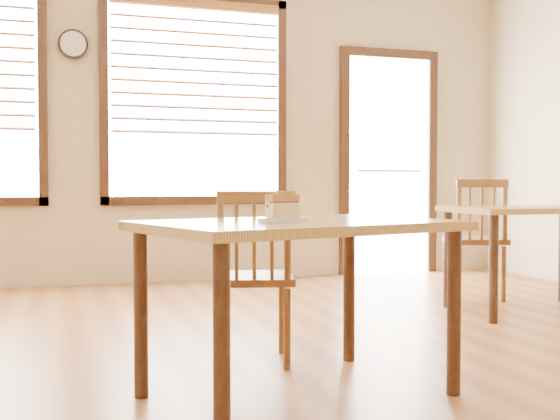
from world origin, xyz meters
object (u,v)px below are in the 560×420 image
object	(u,v)px
cafe_table_second	(531,222)
cafe_chair_main	(253,276)
plate	(282,220)
cake_slice	(282,204)
cafe_table_main	(298,242)
wall_clock	(73,44)
cafe_chair_second	(477,238)

from	to	relation	value
cafe_table_second	cafe_chair_main	bearing A→B (deg)	-157.83
cafe_table_second	plate	xyz separation A→B (m)	(-2.34, -1.46, 0.12)
plate	cake_slice	bearing A→B (deg)	40.27
cafe_chair_main	plate	size ratio (longest dim) A/B	4.33
cafe_chair_main	cafe_table_main	bearing A→B (deg)	106.84
cafe_chair_main	cafe_table_second	size ratio (longest dim) A/B	0.76
wall_clock	cafe_chair_second	distance (m)	3.84
cafe_table_second	cake_slice	bearing A→B (deg)	-145.48
wall_clock	cake_slice	size ratio (longest dim) A/B	1.99
cafe_chair_second	cake_slice	xyz separation A→B (m)	(-2.27, -2.04, 0.34)
cafe_chair_second	cake_slice	world-z (taller)	cafe_chair_second
cafe_chair_second	cafe_table_main	bearing A→B (deg)	61.50
cafe_table_main	cafe_chair_second	size ratio (longest dim) A/B	1.52
cafe_chair_second	plate	size ratio (longest dim) A/B	4.70
wall_clock	cafe_table_main	bearing A→B (deg)	-77.47
cafe_table_main	wall_clock	bearing A→B (deg)	86.68
wall_clock	plate	size ratio (longest dim) A/B	1.28
cafe_chair_main	wall_clock	bearing A→B (deg)	-62.71
cafe_table_main	cafe_chair_main	size ratio (longest dim) A/B	1.65
cafe_table_main	cafe_chair_main	bearing A→B (deg)	77.84
cafe_table_second	cake_slice	world-z (taller)	cake_slice
cafe_table_main	plate	distance (m)	0.15
cafe_table_main	cafe_chair_second	xyz separation A→B (m)	(2.18, 1.98, -0.17)
cafe_table_main	cafe_chair_second	world-z (taller)	cafe_chair_second
cafe_chair_second	wall_clock	bearing A→B (deg)	-10.49
cafe_table_main	cake_slice	size ratio (longest dim) A/B	11.15
cafe_chair_main	cafe_chair_second	bearing A→B (deg)	-134.64
cafe_chair_main	cake_slice	xyz separation A→B (m)	(-0.05, -0.64, 0.38)
wall_clock	cake_slice	world-z (taller)	wall_clock
plate	wall_clock	bearing A→B (deg)	100.99
cafe_table_main	cafe_chair_main	distance (m)	0.62
wall_clock	plate	world-z (taller)	wall_clock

